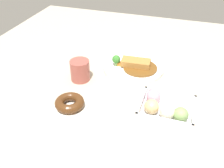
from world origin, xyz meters
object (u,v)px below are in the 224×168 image
Objects in this scene: chocolate_ring_donut at (70,103)px; curry_plate at (133,67)px; donut_box at (165,109)px; coffee_mug at (80,70)px.

curry_plate is at bearing 64.17° from chocolate_ring_donut.
donut_box reaches higher than chocolate_ring_donut.
chocolate_ring_donut is (-0.15, -0.31, 0.00)m from curry_plate.
donut_box is 0.37m from coffee_mug.
curry_plate is 1.43× the size of donut_box.
coffee_mug is at bearing -143.29° from curry_plate.
curry_plate is 0.23m from coffee_mug.
chocolate_ring_donut is 1.57× the size of coffee_mug.
donut_box is at bearing -56.26° from curry_plate.
curry_plate reaches higher than chocolate_ring_donut.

